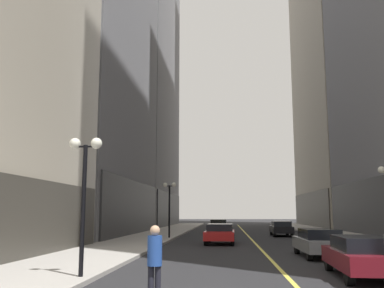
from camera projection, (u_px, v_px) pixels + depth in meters
The scene contains 13 objects.
ground_plane at pixel (248, 235), 39.83m from camera, with size 200.00×200.00×0.00m, color #262628.
sidewalk_left at pixel (159, 234), 40.47m from camera, with size 4.50×78.00×0.15m, color #ADA8A0.
sidewalk_right at pixel (339, 235), 39.21m from camera, with size 4.50×78.00×0.15m, color #ADA8A0.
lane_centre_stripe at pixel (248, 235), 39.83m from camera, with size 0.16×70.00×0.01m, color #E5D64C.
building_left_far at pixel (129, 27), 70.80m from camera, with size 14.16×26.00×64.34m.
car_maroon at pixel (362, 255), 13.90m from camera, with size 1.96×4.65×1.32m.
car_grey at pixel (318, 242), 20.31m from camera, with size 1.75×4.61×1.32m.
car_red at pixel (220, 233), 28.99m from camera, with size 2.03×4.54×1.32m.
car_black at pixel (281, 228), 38.61m from camera, with size 1.77×4.81×1.32m.
car_yellow at pixel (218, 225), 47.72m from camera, with size 2.13×4.14×1.32m.
pedestrian_in_blue_hoodie at pixel (155, 258), 9.96m from camera, with size 0.35×0.35×1.78m.
street_lamp_left_near at pixel (85, 175), 13.65m from camera, with size 1.06×0.36×4.43m.
street_lamp_left_far at pixel (169, 197), 34.15m from camera, with size 1.06×0.36×4.43m.
Camera 1 is at (-1.97, -5.93, 2.07)m, focal length 40.55 mm.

